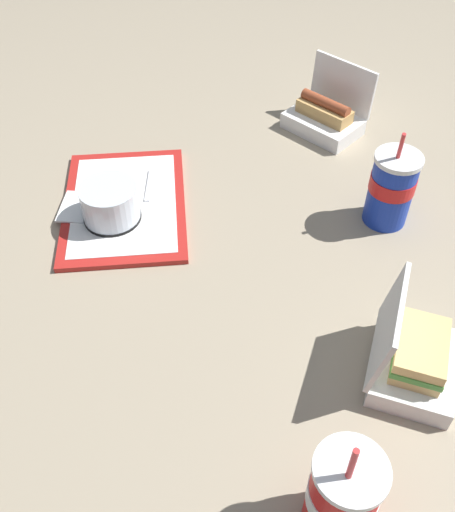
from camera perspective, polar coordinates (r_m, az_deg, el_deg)
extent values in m
plane|color=gray|center=(1.13, 2.21, -0.22)|extent=(3.20, 3.20, 0.00)
cube|color=red|center=(1.26, -10.23, 5.07)|extent=(0.38, 0.28, 0.01)
cube|color=white|center=(1.26, -10.27, 5.30)|extent=(0.34, 0.24, 0.00)
cylinder|color=black|center=(1.22, -11.41, 3.87)|extent=(0.12, 0.12, 0.01)
cylinder|color=beige|center=(1.20, -11.61, 4.92)|extent=(0.09, 0.09, 0.05)
cylinder|color=silver|center=(1.20, -11.68, 5.28)|extent=(0.12, 0.12, 0.07)
cylinder|color=white|center=(1.30, -11.89, 7.09)|extent=(0.04, 0.04, 0.02)
cylinder|color=#9E140F|center=(1.29, -11.95, 7.43)|extent=(0.03, 0.03, 0.01)
cube|color=white|center=(1.26, -14.15, 4.77)|extent=(0.12, 0.12, 0.00)
cube|color=white|center=(1.29, -7.80, 7.03)|extent=(0.11, 0.03, 0.00)
cube|color=white|center=(1.49, 9.49, 12.90)|extent=(0.21, 0.20, 0.04)
cube|color=white|center=(1.50, 11.46, 16.42)|extent=(0.15, 0.12, 0.12)
cube|color=tan|center=(1.47, 9.66, 14.07)|extent=(0.14, 0.13, 0.03)
cylinder|color=#9E4728|center=(1.46, 9.77, 14.86)|extent=(0.12, 0.10, 0.03)
cylinder|color=yellow|center=(1.45, 9.82, 15.17)|extent=(0.09, 0.08, 0.01)
cube|color=white|center=(1.00, 18.08, -10.51)|extent=(0.21, 0.19, 0.04)
cube|color=white|center=(0.93, 15.69, -6.82)|extent=(0.17, 0.10, 0.13)
cube|color=#DBB770|center=(0.98, 18.48, -9.52)|extent=(0.14, 0.12, 0.02)
cube|color=#4C933D|center=(0.96, 18.70, -8.98)|extent=(0.15, 0.13, 0.01)
cube|color=#DBB770|center=(0.95, 18.92, -8.42)|extent=(0.14, 0.12, 0.02)
cylinder|color=red|center=(0.81, 11.31, -22.63)|extent=(0.09, 0.09, 0.16)
cylinder|color=white|center=(0.80, 11.41, -22.41)|extent=(0.09, 0.09, 0.03)
cylinder|color=white|center=(0.73, 12.29, -20.22)|extent=(0.09, 0.09, 0.01)
cylinder|color=red|center=(0.70, 12.37, -19.63)|extent=(0.01, 0.01, 0.06)
cylinder|color=#1938B7|center=(1.21, 15.99, 6.25)|extent=(0.09, 0.09, 0.15)
cylinder|color=red|center=(1.20, 16.20, 7.04)|extent=(0.09, 0.09, 0.03)
cylinder|color=white|center=(1.17, 16.79, 9.30)|extent=(0.10, 0.10, 0.01)
cylinder|color=red|center=(1.14, 16.96, 10.49)|extent=(0.02, 0.01, 0.06)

